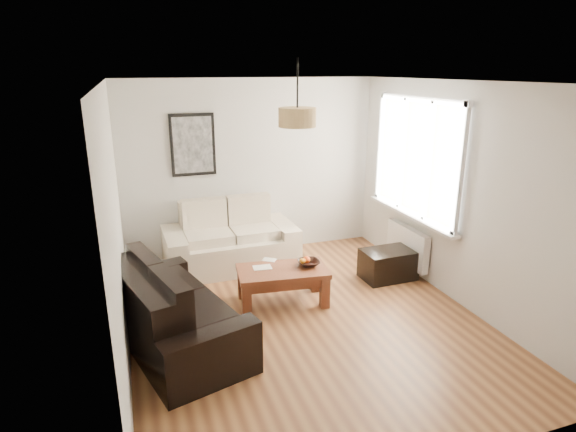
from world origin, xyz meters
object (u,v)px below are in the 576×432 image
object	(u,v)px
sofa_leather	(174,306)
coffee_table	(283,286)
loveseat_cream	(230,236)
ottoman	(388,264)

from	to	relation	value
sofa_leather	coffee_table	xyz separation A→B (m)	(1.32, 0.48, -0.19)
coffee_table	sofa_leather	bearing A→B (deg)	-159.97
loveseat_cream	sofa_leather	bearing A→B (deg)	-119.64
loveseat_cream	coffee_table	distance (m)	1.37
sofa_leather	coffee_table	bearing A→B (deg)	-85.63
sofa_leather	ottoman	bearing A→B (deg)	-92.57
sofa_leather	loveseat_cream	bearing A→B (deg)	-44.11
sofa_leather	ottoman	size ratio (longest dim) A/B	2.72
coffee_table	ottoman	bearing A→B (deg)	6.92
loveseat_cream	ottoman	size ratio (longest dim) A/B	2.60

